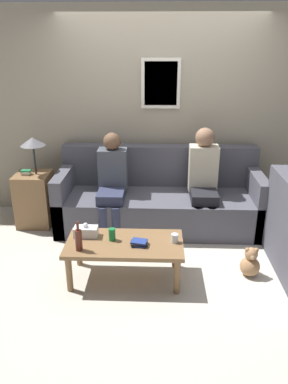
{
  "coord_description": "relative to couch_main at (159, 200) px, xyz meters",
  "views": [
    {
      "loc": [
        -0.02,
        -3.78,
        2.18
      ],
      "look_at": [
        -0.16,
        -0.09,
        0.69
      ],
      "focal_mm": 35.0,
      "sensor_mm": 36.0,
      "label": 1
    }
  ],
  "objects": [
    {
      "name": "ground_plane",
      "position": [
        0.0,
        -0.54,
        -0.33
      ],
      "size": [
        16.0,
        16.0,
        0.0
      ],
      "primitive_type": "plane",
      "color": "beige"
    },
    {
      "name": "wall_back",
      "position": [
        0.0,
        0.46,
        0.98
      ],
      "size": [
        9.0,
        0.08,
        2.6
      ],
      "color": "#9E937F",
      "rests_on": "ground_plane"
    },
    {
      "name": "couch_main",
      "position": [
        0.0,
        0.0,
        0.0
      ],
      "size": [
        2.47,
        0.89,
        0.96
      ],
      "color": "#4C4C56",
      "rests_on": "ground_plane"
    },
    {
      "name": "coffee_table",
      "position": [
        -0.33,
        -1.2,
        0.02
      ],
      "size": [
        1.12,
        0.56,
        0.4
      ],
      "color": "olive",
      "rests_on": "ground_plane"
    },
    {
      "name": "side_table_with_lamp",
      "position": [
        -1.56,
        -0.05,
        0.06
      ],
      "size": [
        0.42,
        0.42,
        1.13
      ],
      "color": "olive",
      "rests_on": "ground_plane"
    },
    {
      "name": "wine_bottle",
      "position": [
        -0.73,
        -1.36,
        0.18
      ],
      "size": [
        0.06,
        0.06,
        0.29
      ],
      "color": "#562319",
      "rests_on": "coffee_table"
    },
    {
      "name": "drinking_glass",
      "position": [
        0.15,
        -1.18,
        0.12
      ],
      "size": [
        0.07,
        0.07,
        0.09
      ],
      "color": "silver",
      "rests_on": "coffee_table"
    },
    {
      "name": "book_stack",
      "position": [
        -0.19,
        -1.25,
        0.1
      ],
      "size": [
        0.16,
        0.13,
        0.05
      ],
      "color": "navy",
      "rests_on": "coffee_table"
    },
    {
      "name": "soda_can",
      "position": [
        -0.45,
        -1.17,
        0.14
      ],
      "size": [
        0.07,
        0.07,
        0.12
      ],
      "color": "#197A38",
      "rests_on": "coffee_table"
    },
    {
      "name": "tissue_box",
      "position": [
        -0.72,
        -1.1,
        0.13
      ],
      "size": [
        0.23,
        0.12,
        0.15
      ],
      "color": "silver",
      "rests_on": "coffee_table"
    },
    {
      "name": "person_left",
      "position": [
        -0.57,
        -0.16,
        0.32
      ],
      "size": [
        0.34,
        0.61,
        1.19
      ],
      "color": "#2D334C",
      "rests_on": "ground_plane"
    },
    {
      "name": "person_right",
      "position": [
        0.52,
        -0.13,
        0.36
      ],
      "size": [
        0.34,
        0.59,
        1.25
      ],
      "color": "black",
      "rests_on": "ground_plane"
    },
    {
      "name": "teddy_bear",
      "position": [
        0.91,
        -1.11,
        -0.19
      ],
      "size": [
        0.2,
        0.2,
        0.31
      ],
      "color": "#A87A51",
      "rests_on": "ground_plane"
    }
  ]
}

